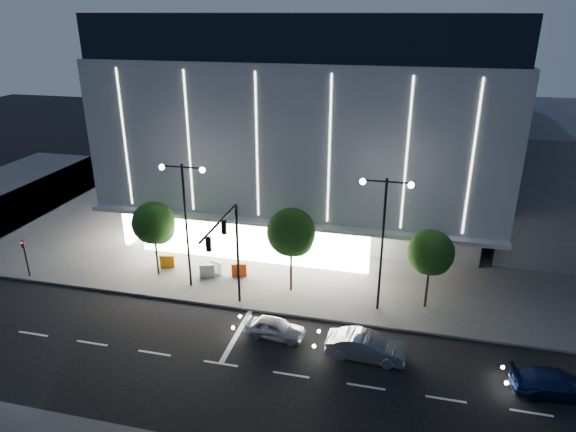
# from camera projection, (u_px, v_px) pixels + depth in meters

# --- Properties ---
(ground) EXTENTS (160.00, 160.00, 0.00)m
(ground) POSITION_uv_depth(u_px,v_px,m) (198.00, 343.00, 30.13)
(ground) COLOR black
(ground) RESTS_ON ground
(sidewalk_museum) EXTENTS (70.00, 40.00, 0.15)m
(sidewalk_museum) POSITION_uv_depth(u_px,v_px,m) (340.00, 207.00, 50.67)
(sidewalk_museum) COLOR #474747
(sidewalk_museum) RESTS_ON ground
(museum) EXTENTS (30.00, 25.80, 18.00)m
(museum) POSITION_uv_depth(u_px,v_px,m) (319.00, 116.00, 46.16)
(museum) COLOR #4C4C51
(museum) RESTS_ON ground
(traffic_mast) EXTENTS (0.33, 5.89, 7.07)m
(traffic_mast) POSITION_uv_depth(u_px,v_px,m) (229.00, 243.00, 31.05)
(traffic_mast) COLOR black
(traffic_mast) RESTS_ON ground
(street_lamp_west) EXTENTS (3.16, 0.36, 9.00)m
(street_lamp_west) POSITION_uv_depth(u_px,v_px,m) (185.00, 208.00, 33.98)
(street_lamp_west) COLOR black
(street_lamp_west) RESTS_ON ground
(street_lamp_east) EXTENTS (3.16, 0.36, 9.00)m
(street_lamp_east) POSITION_uv_depth(u_px,v_px,m) (383.00, 226.00, 31.16)
(street_lamp_east) COLOR black
(street_lamp_east) RESTS_ON ground
(ped_signal_far) EXTENTS (0.22, 0.24, 3.00)m
(ped_signal_far) POSITION_uv_depth(u_px,v_px,m) (25.00, 255.00, 36.75)
(ped_signal_far) COLOR black
(ped_signal_far) RESTS_ON ground
(tree_left) EXTENTS (3.02, 3.02, 5.72)m
(tree_left) POSITION_uv_depth(u_px,v_px,m) (154.00, 225.00, 36.26)
(tree_left) COLOR black
(tree_left) RESTS_ON ground
(tree_mid) EXTENTS (3.25, 3.25, 6.15)m
(tree_mid) POSITION_uv_depth(u_px,v_px,m) (292.00, 235.00, 33.98)
(tree_mid) COLOR black
(tree_mid) RESTS_ON ground
(tree_right) EXTENTS (2.91, 2.91, 5.51)m
(tree_right) POSITION_uv_depth(u_px,v_px,m) (431.00, 255.00, 32.19)
(tree_right) COLOR black
(tree_right) RESTS_ON ground
(car_lead) EXTENTS (3.74, 1.71, 1.24)m
(car_lead) POSITION_uv_depth(u_px,v_px,m) (275.00, 328.00, 30.44)
(car_lead) COLOR silver
(car_lead) RESTS_ON ground
(car_second) EXTENTS (4.48, 1.70, 1.46)m
(car_second) POSITION_uv_depth(u_px,v_px,m) (366.00, 346.00, 28.59)
(car_second) COLOR #A7AAAE
(car_second) RESTS_ON ground
(car_third) EXTENTS (4.55, 2.25, 1.27)m
(car_third) POSITION_uv_depth(u_px,v_px,m) (556.00, 383.00, 25.91)
(car_third) COLOR navy
(car_third) RESTS_ON ground
(barrier_a) EXTENTS (1.13, 0.48, 1.00)m
(barrier_a) POSITION_uv_depth(u_px,v_px,m) (167.00, 261.00, 38.46)
(barrier_a) COLOR orange
(barrier_a) RESTS_ON sidewalk_museum
(barrier_b) EXTENTS (1.12, 0.58, 1.00)m
(barrier_b) POSITION_uv_depth(u_px,v_px,m) (207.00, 271.00, 37.05)
(barrier_b) COLOR silver
(barrier_b) RESTS_ON sidewalk_museum
(barrier_c) EXTENTS (1.13, 0.55, 1.00)m
(barrier_c) POSITION_uv_depth(u_px,v_px,m) (239.00, 270.00, 37.18)
(barrier_c) COLOR #FB450D
(barrier_c) RESTS_ON sidewalk_museum
(barrier_d) EXTENTS (1.10, 0.69, 1.00)m
(barrier_d) POSITION_uv_depth(u_px,v_px,m) (216.00, 267.00, 37.63)
(barrier_d) COLOR white
(barrier_d) RESTS_ON sidewalk_museum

